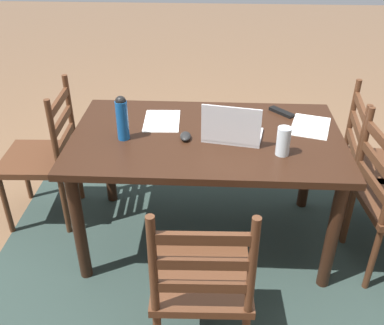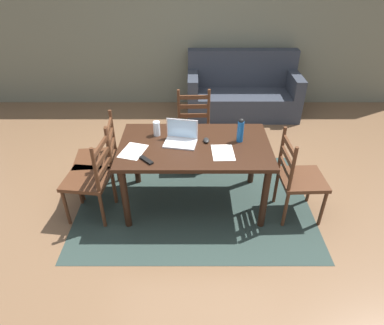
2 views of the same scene
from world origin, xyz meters
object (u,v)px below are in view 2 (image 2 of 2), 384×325
chair_right_near (297,178)px  chair_left_near (89,179)px  chair_far_head (193,131)px  chair_left_far (98,159)px  dining_table (193,152)px  laptop (180,137)px  water_bottle (239,130)px  computer_mouse (205,140)px  tv_remote (145,160)px  drinking_glass (155,129)px  couch (240,92)px

chair_right_near → chair_left_near: same height
chair_far_head → chair_left_far: bearing=-148.8°
dining_table → chair_far_head: 0.85m
laptop → water_bottle: 0.61m
chair_left_near → chair_right_near: bearing=0.1°
chair_left_near → computer_mouse: (1.17, 0.24, 0.31)m
laptop → dining_table: bearing=-21.1°
chair_left_near → tv_remote: bearing=-11.1°
dining_table → computer_mouse: computer_mouse is taller
computer_mouse → dining_table: bearing=-157.3°
chair_far_head → laptop: bearing=-100.1°
chair_left_far → drinking_glass: size_ratio=6.13×
chair_left_far → laptop: laptop is taller
chair_far_head → drinking_glass: 0.83m
chair_right_near → water_bottle: bearing=157.1°
drinking_glass → laptop: bearing=-28.6°
computer_mouse → drinking_glass: bearing=162.4°
chair_left_far → tv_remote: 0.83m
chair_far_head → chair_left_far: 1.23m
chair_right_near → chair_left_far: same height
tv_remote → dining_table: bearing=-9.3°
water_bottle → drinking_glass: water_bottle is taller
chair_right_near → drinking_glass: size_ratio=6.13×
chair_right_near → drinking_glass: (-1.46, 0.38, 0.37)m
chair_left_near → chair_left_far: same height
chair_left_far → water_bottle: water_bottle is taller
chair_left_near → drinking_glass: chair_left_near is taller
chair_right_near → chair_far_head: bearing=136.3°
couch → computer_mouse: couch is taller
chair_far_head → couch: bearing=62.3°
drinking_glass → chair_left_near: bearing=-149.8°
chair_far_head → drinking_glass: (-0.40, -0.63, 0.37)m
dining_table → tv_remote: (-0.46, -0.30, 0.11)m
water_bottle → tv_remote: bearing=-157.9°
chair_left_far → water_bottle: 1.58m
computer_mouse → tv_remote: size_ratio=0.59×
couch → chair_left_far: bearing=-130.5°
laptop → drinking_glass: laptop is taller
drinking_glass → tv_remote: bearing=-96.5°
chair_right_near → chair_left_near: 2.11m
couch → laptop: 2.54m
water_bottle → tv_remote: size_ratio=1.50×
laptop → couch: bearing=67.8°
chair_left_far → chair_left_near: bearing=-90.0°
dining_table → chair_left_near: (-1.06, -0.19, -0.20)m
tv_remote → chair_right_near: bearing=-38.5°
dining_table → chair_left_far: (-1.06, 0.19, -0.20)m
chair_far_head → tv_remote: (-0.45, -1.13, 0.30)m
tv_remote → chair_left_near: bearing=125.9°
water_bottle → chair_far_head: bearing=121.4°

